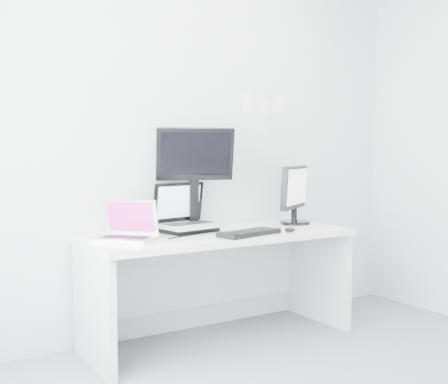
% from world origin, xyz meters
% --- Properties ---
extents(back_wall, '(3.60, 0.00, 3.60)m').
position_xyz_m(back_wall, '(0.00, 1.60, 1.35)').
color(back_wall, silver).
rests_on(back_wall, ground).
extents(desk, '(1.80, 0.70, 0.73)m').
position_xyz_m(desk, '(0.00, 1.25, 0.36)').
color(desk, white).
rests_on(desk, ground).
extents(macbook, '(0.42, 0.43, 0.26)m').
position_xyz_m(macbook, '(-0.67, 1.25, 0.86)').
color(macbook, silver).
rests_on(macbook, desk).
extents(speaker, '(0.10, 0.10, 0.15)m').
position_xyz_m(speaker, '(-0.35, 1.53, 0.81)').
color(speaker, black).
rests_on(speaker, desk).
extents(dell_laptop, '(0.45, 0.37, 0.34)m').
position_xyz_m(dell_laptop, '(-0.15, 1.38, 0.90)').
color(dell_laptop, '#BABCC2').
rests_on(dell_laptop, desk).
extents(rear_monitor, '(0.56, 0.36, 0.72)m').
position_xyz_m(rear_monitor, '(-0.07, 1.47, 1.09)').
color(rear_monitor, black).
rests_on(rear_monitor, desk).
extents(samsung_monitor, '(0.53, 0.46, 0.45)m').
position_xyz_m(samsung_monitor, '(0.72, 1.34, 0.95)').
color(samsung_monitor, black).
rests_on(samsung_monitor, desk).
extents(keyboard, '(0.47, 0.26, 0.03)m').
position_xyz_m(keyboard, '(0.10, 1.05, 0.74)').
color(keyboard, black).
rests_on(keyboard, desk).
extents(mouse, '(0.11, 0.09, 0.03)m').
position_xyz_m(mouse, '(0.41, 1.02, 0.75)').
color(mouse, black).
rests_on(mouse, desk).
extents(wall_note_0, '(0.10, 0.00, 0.14)m').
position_xyz_m(wall_note_0, '(0.45, 1.59, 1.62)').
color(wall_note_0, white).
rests_on(wall_note_0, back_wall).
extents(wall_note_1, '(0.09, 0.00, 0.13)m').
position_xyz_m(wall_note_1, '(0.60, 1.59, 1.58)').
color(wall_note_1, white).
rests_on(wall_note_1, back_wall).
extents(wall_note_2, '(0.10, 0.00, 0.14)m').
position_xyz_m(wall_note_2, '(0.75, 1.59, 1.63)').
color(wall_note_2, white).
rests_on(wall_note_2, back_wall).
extents(wall_note_3, '(0.11, 0.00, 0.08)m').
position_xyz_m(wall_note_3, '(0.58, 1.59, 1.42)').
color(wall_note_3, white).
rests_on(wall_note_3, back_wall).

